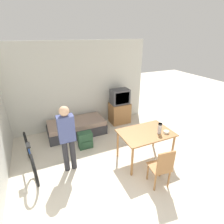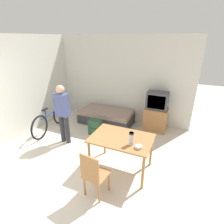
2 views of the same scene
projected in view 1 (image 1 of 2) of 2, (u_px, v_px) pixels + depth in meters
ground_plane at (129, 221)px, 2.93m from camera, size 20.00×20.00×0.00m
wall_back at (73, 87)px, 5.40m from camera, size 4.86×0.06×2.70m
daybed at (77, 127)px, 5.39m from camera, size 1.72×0.83×0.44m
tv at (120, 107)px, 5.97m from camera, size 0.66×0.49×1.19m
dining_table at (146, 136)px, 4.10m from camera, size 1.22×0.83×0.77m
wooden_chair at (162, 167)px, 3.39m from camera, size 0.43×0.43×0.92m
bicycle at (30, 156)px, 3.92m from camera, size 0.28×1.70×0.77m
person_standing at (67, 135)px, 3.69m from camera, size 0.34×0.21×1.57m
thermos_flask at (160, 128)px, 3.96m from camera, size 0.09×0.09×0.26m
mate_bowl at (166, 132)px, 4.02m from camera, size 0.13×0.13×0.05m
backpack at (85, 140)px, 4.73m from camera, size 0.37×0.25×0.47m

